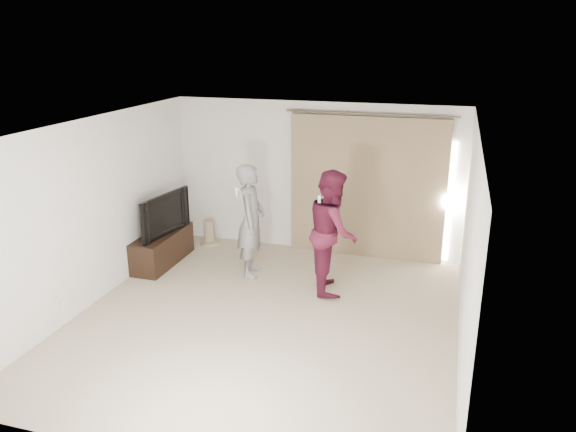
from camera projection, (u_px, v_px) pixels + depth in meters
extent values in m
plane|color=#BDAA8E|center=(265.00, 320.00, 7.55)|extent=(5.50, 5.50, 0.00)
cube|color=white|center=(315.00, 178.00, 9.65)|extent=(5.00, 0.04, 2.60)
cube|color=white|center=(94.00, 212.00, 7.82)|extent=(0.04, 5.50, 2.60)
cube|color=white|center=(112.00, 210.00, 8.22)|extent=(0.02, 0.08, 0.12)
cube|color=white|center=(62.00, 305.00, 7.31)|extent=(0.02, 0.08, 0.12)
cube|color=silver|center=(262.00, 127.00, 6.74)|extent=(5.00, 5.50, 0.01)
cube|color=#A08762|center=(367.00, 188.00, 9.37)|extent=(2.60, 0.10, 2.40)
cylinder|color=brown|center=(370.00, 114.00, 8.99)|extent=(2.80, 0.03, 0.03)
cube|color=white|center=(450.00, 203.00, 9.09)|extent=(0.08, 0.04, 2.00)
cube|color=black|center=(163.00, 248.00, 9.34)|extent=(0.48, 1.37, 0.53)
imported|color=black|center=(160.00, 213.00, 9.15)|extent=(0.34, 1.19, 0.68)
cylinder|color=#9D8A6C|center=(210.00, 243.00, 10.24)|extent=(0.34, 0.34, 0.06)
cylinder|color=#9D8A6C|center=(209.00, 231.00, 10.17)|extent=(0.19, 0.19, 0.39)
imported|color=slate|center=(251.00, 221.00, 8.71)|extent=(0.54, 0.72, 1.79)
cube|color=white|center=(237.00, 192.00, 8.52)|extent=(0.04, 0.04, 0.14)
cube|color=white|center=(242.00, 196.00, 8.76)|extent=(0.05, 0.05, 0.09)
imported|color=#59162C|center=(333.00, 231.00, 8.18)|extent=(0.92, 1.05, 1.84)
cube|color=white|center=(320.00, 200.00, 7.98)|extent=(0.04, 0.04, 0.14)
cube|color=white|center=(323.00, 204.00, 8.22)|extent=(0.05, 0.05, 0.09)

